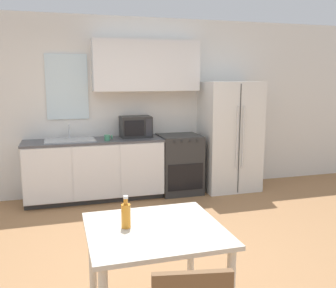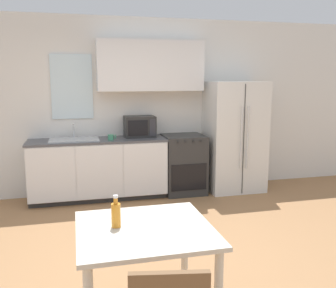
# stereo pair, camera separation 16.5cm
# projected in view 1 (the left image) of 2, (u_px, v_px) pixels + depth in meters

# --- Properties ---
(ground_plane) EXTENTS (12.00, 12.00, 0.00)m
(ground_plane) POSITION_uv_depth(u_px,v_px,m) (148.00, 259.00, 3.74)
(ground_plane) COLOR #9E7047
(wall_back) EXTENTS (12.00, 0.38, 2.70)m
(wall_back) POSITION_uv_depth(u_px,v_px,m) (117.00, 100.00, 5.73)
(wall_back) COLOR silver
(wall_back) RESTS_ON ground_plane
(kitchen_counter) EXTENTS (2.00, 0.61, 0.90)m
(kitchen_counter) POSITION_uv_depth(u_px,v_px,m) (95.00, 170.00, 5.52)
(kitchen_counter) COLOR #333333
(kitchen_counter) RESTS_ON ground_plane
(oven_range) EXTENTS (0.63, 0.62, 0.91)m
(oven_range) POSITION_uv_depth(u_px,v_px,m) (179.00, 164.00, 5.88)
(oven_range) COLOR #2D2D2D
(oven_range) RESTS_ON ground_plane
(refrigerator) EXTENTS (0.88, 0.71, 1.73)m
(refrigerator) POSITION_uv_depth(u_px,v_px,m) (230.00, 136.00, 6.00)
(refrigerator) COLOR silver
(refrigerator) RESTS_ON ground_plane
(kitchen_sink) EXTENTS (0.70, 0.45, 0.22)m
(kitchen_sink) POSITION_uv_depth(u_px,v_px,m) (70.00, 140.00, 5.35)
(kitchen_sink) COLOR #B7BABC
(kitchen_sink) RESTS_ON kitchen_counter
(microwave) EXTENTS (0.46, 0.35, 0.32)m
(microwave) POSITION_uv_depth(u_px,v_px,m) (136.00, 127.00, 5.68)
(microwave) COLOR #282828
(microwave) RESTS_ON kitchen_counter
(coffee_mug) EXTENTS (0.12, 0.08, 0.08)m
(coffee_mug) POSITION_uv_depth(u_px,v_px,m) (108.00, 138.00, 5.38)
(coffee_mug) COLOR #3F8C66
(coffee_mug) RESTS_ON kitchen_counter
(dining_table) EXTENTS (0.91, 0.86, 0.78)m
(dining_table) POSITION_uv_depth(u_px,v_px,m) (155.00, 245.00, 2.56)
(dining_table) COLOR beige
(dining_table) RESTS_ON ground_plane
(drink_bottle) EXTENTS (0.06, 0.06, 0.22)m
(drink_bottle) POSITION_uv_depth(u_px,v_px,m) (126.00, 215.00, 2.53)
(drink_bottle) COLOR orange
(drink_bottle) RESTS_ON dining_table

